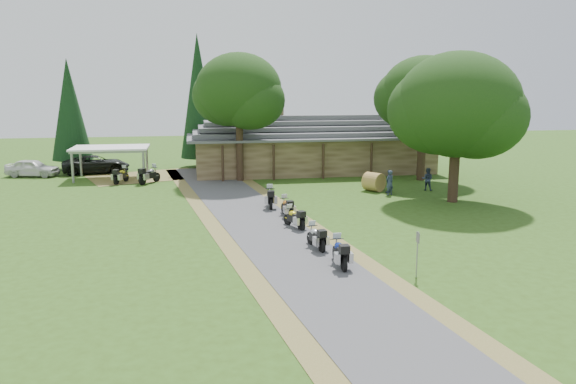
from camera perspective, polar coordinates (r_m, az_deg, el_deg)
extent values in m
plane|color=#304B15|center=(25.31, 0.44, -6.28)|extent=(120.00, 120.00, 0.00)
plane|color=#464648|center=(29.03, -1.93, -4.02)|extent=(51.95, 51.95, 0.00)
imported|color=silver|center=(50.53, -24.55, 2.45)|extent=(3.41, 5.76, 1.80)
imported|color=black|center=(50.41, -18.95, 3.11)|extent=(3.52, 6.32, 2.29)
imported|color=#2F3954|center=(38.93, 10.30, 1.15)|extent=(0.68, 0.60, 1.99)
imported|color=#2F3954|center=(41.16, 13.98, 1.46)|extent=(0.66, 0.61, 1.90)
imported|color=#2F3954|center=(39.71, 10.26, 1.28)|extent=(0.63, 0.66, 1.90)
cylinder|color=olive|center=(40.24, 8.71, 1.03)|extent=(1.77, 1.75, 1.32)
cone|color=black|center=(51.51, -9.07, 9.09)|extent=(3.45, 3.45, 11.90)
cone|color=black|center=(52.98, -21.27, 7.34)|extent=(3.45, 3.45, 9.70)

